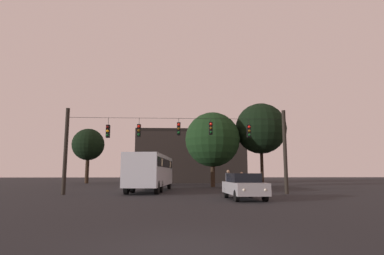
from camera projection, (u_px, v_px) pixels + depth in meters
name	position (u px, v px, depth m)	size (l,w,h in m)	color
ground_plane	(177.00, 189.00, 30.62)	(168.00, 168.00, 0.00)	black
overhead_signal_span	(177.00, 144.00, 23.60)	(16.53, 0.44, 6.30)	black
city_bus	(152.00, 169.00, 27.32)	(3.48, 11.18, 3.00)	#B7BCC6
car_near_right	(244.00, 186.00, 18.71)	(1.98, 4.40, 1.52)	#99999E
car_far_left	(163.00, 179.00, 39.46)	(2.15, 4.45, 1.52)	navy
pedestrian_crossing_left	(242.00, 180.00, 26.75)	(0.29, 0.39, 1.63)	black
pedestrian_crossing_center	(228.00, 180.00, 23.55)	(0.35, 0.42, 1.77)	black
pedestrian_crossing_right	(228.00, 180.00, 26.04)	(0.34, 0.42, 1.69)	black
corner_building	(190.00, 157.00, 52.08)	(16.97, 8.79, 8.30)	black
tree_left_silhouette	(213.00, 140.00, 36.31)	(6.22, 6.22, 8.45)	#2D2116
tree_behind_building	(88.00, 145.00, 48.38)	(4.81, 4.81, 8.27)	#2D2116
tree_right_far	(261.00, 129.00, 37.34)	(5.93, 5.93, 9.68)	black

